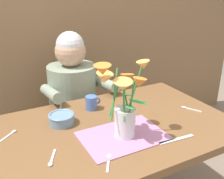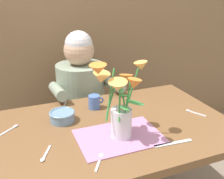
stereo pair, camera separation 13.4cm
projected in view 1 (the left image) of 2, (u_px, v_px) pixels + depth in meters
wood_panel_backdrop at (53, 8)px, 2.04m from camera, size 4.00×0.10×2.50m
dining_table at (118, 140)px, 1.41m from camera, size 1.20×0.80×0.74m
seated_person at (74, 110)px, 1.93m from camera, size 0.45×0.47×1.14m
striped_placemat at (123, 136)px, 1.26m from camera, size 0.40×0.28×0.00m
flower_vase at (123, 101)px, 1.20m from camera, size 0.29×0.24×0.37m
ceramic_bowl at (62, 118)px, 1.37m from camera, size 0.14×0.14×0.06m
dinner_knife at (176, 140)px, 1.23m from camera, size 0.19×0.03×0.00m
tea_cup at (92, 103)px, 1.53m from camera, size 0.09×0.07×0.08m
spoon_0 at (60, 110)px, 1.52m from camera, size 0.06×0.12×0.01m
spoon_1 at (188, 108)px, 1.54m from camera, size 0.07×0.11×0.01m
spoon_2 at (10, 134)px, 1.28m from camera, size 0.10×0.09×0.01m
spoon_3 at (52, 160)px, 1.08m from camera, size 0.07×0.11×0.01m
spoon_4 at (109, 160)px, 1.09m from camera, size 0.07×0.11×0.01m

